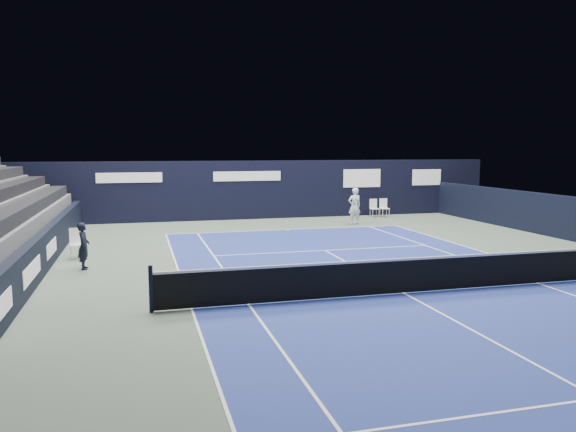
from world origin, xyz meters
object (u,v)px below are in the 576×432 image
at_px(folding_chair_back_a, 374,205).
at_px(folding_chair_back_b, 384,206).
at_px(tennis_net, 405,274).
at_px(tennis_player, 355,206).
at_px(line_judge_chair, 77,241).

distance_m(folding_chair_back_a, folding_chair_back_b, 0.58).
bearing_deg(folding_chair_back_b, tennis_net, -112.32).
height_order(folding_chair_back_a, tennis_net, tennis_net).
height_order(folding_chair_back_b, tennis_player, tennis_player).
relative_size(folding_chair_back_b, tennis_player, 0.56).
bearing_deg(line_judge_chair, folding_chair_back_b, 18.57).
relative_size(line_judge_chair, tennis_net, 0.08).
relative_size(tennis_net, tennis_player, 7.09).
relative_size(folding_chair_back_b, tennis_net, 0.08).
bearing_deg(tennis_net, line_judge_chair, 140.17).
bearing_deg(folding_chair_back_a, line_judge_chair, -151.25).
bearing_deg(folding_chair_back_b, line_judge_chair, -151.42).
height_order(line_judge_chair, tennis_net, tennis_net).
height_order(folding_chair_back_a, tennis_player, tennis_player).
height_order(folding_chair_back_b, line_judge_chair, line_judge_chair).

